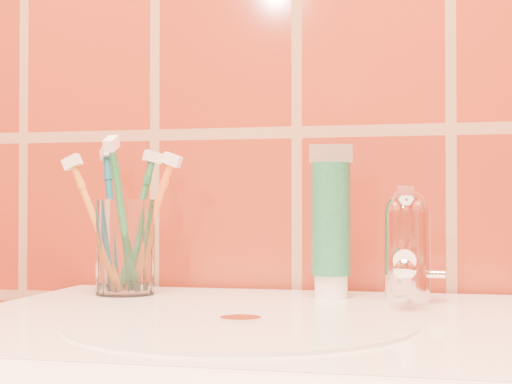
# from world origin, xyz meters

# --- Properties ---
(glass_tumbler) EXTENTS (0.08, 0.08, 0.11)m
(glass_tumbler) POSITION_xyz_m (-0.18, 1.10, 0.90)
(glass_tumbler) COLOR white
(glass_tumbler) RESTS_ON pedestal_sink
(toothpaste_tube) EXTENTS (0.05, 0.04, 0.17)m
(toothpaste_tube) POSITION_xyz_m (0.05, 1.12, 0.93)
(toothpaste_tube) COLOR white
(toothpaste_tube) RESTS_ON pedestal_sink
(faucet) EXTENTS (0.05, 0.11, 0.12)m
(faucet) POSITION_xyz_m (0.14, 1.09, 0.91)
(faucet) COLOR white
(faucet) RESTS_ON pedestal_sink
(toothbrush_0) EXTENTS (0.03, 0.16, 0.20)m
(toothbrush_0) POSITION_xyz_m (-0.17, 1.07, 0.94)
(toothbrush_0) COLOR #1F7741
(toothbrush_0) RESTS_ON glass_tumbler
(toothbrush_1) EXTENTS (0.10, 0.10, 0.18)m
(toothbrush_1) POSITION_xyz_m (-0.17, 1.12, 0.93)
(toothbrush_1) COLOR #1D6F3D
(toothbrush_1) RESTS_ON glass_tumbler
(toothbrush_2) EXTENTS (0.12, 0.13, 0.19)m
(toothbrush_2) POSITION_xyz_m (-0.21, 1.12, 0.94)
(toothbrush_2) COLOR #0C516C
(toothbrush_2) RESTS_ON glass_tumbler
(toothbrush_3) EXTENTS (0.09, 0.09, 0.17)m
(toothbrush_3) POSITION_xyz_m (-0.15, 1.11, 0.93)
(toothbrush_3) COLOR orange
(toothbrush_3) RESTS_ON glass_tumbler
(toothbrush_4) EXTENTS (0.10, 0.09, 0.16)m
(toothbrush_4) POSITION_xyz_m (-0.21, 1.09, 0.93)
(toothbrush_4) COLOR orange
(toothbrush_4) RESTS_ON glass_tumbler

